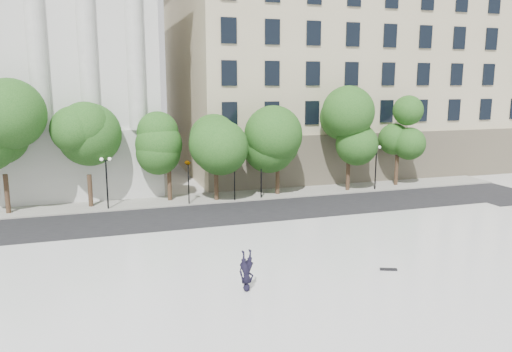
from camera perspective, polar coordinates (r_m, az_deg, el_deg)
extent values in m
plane|color=beige|center=(21.18, 4.94, -17.25)|extent=(160.00, 160.00, 0.00)
cube|color=silver|center=(23.59, 2.06, -13.56)|extent=(44.00, 22.00, 0.45)
cube|color=black|center=(37.32, -5.79, -4.77)|extent=(60.00, 8.00, 0.02)
cube|color=#9F9D92|center=(43.01, -7.46, -2.66)|extent=(60.00, 4.00, 0.12)
cube|color=#C0B593|center=(62.52, 8.34, 11.10)|extent=(36.00, 26.00, 21.00)
cylinder|color=black|center=(40.94, -7.71, -0.92)|extent=(0.10, 0.10, 3.50)
imported|color=black|center=(40.57, -7.79, 2.04)|extent=(1.18, 1.93, 0.78)
cylinder|color=black|center=(41.77, -2.47, -0.61)|extent=(0.10, 0.10, 3.50)
imported|color=black|center=(41.40, -2.49, 2.28)|extent=(0.56, 1.88, 0.75)
imported|color=black|center=(23.48, -1.07, -12.37)|extent=(0.93, 2.02, 0.53)
cube|color=black|center=(26.80, 14.91, -10.27)|extent=(0.88, 0.53, 0.09)
cylinder|color=#382619|center=(42.18, -26.57, -1.90)|extent=(0.36, 0.36, 3.11)
sphere|color=#134313|center=(41.55, -27.05, 3.79)|extent=(4.35, 4.35, 4.35)
cylinder|color=#382619|center=(41.95, -18.42, -1.66)|extent=(0.36, 0.36, 2.70)
sphere|color=#134313|center=(41.36, -18.71, 3.30)|extent=(4.28, 4.28, 4.28)
cylinder|color=#382619|center=(42.50, -9.85, -1.04)|extent=(0.36, 0.36, 2.79)
sphere|color=#134313|center=(41.91, -10.02, 4.04)|extent=(3.44, 3.44, 3.44)
cylinder|color=#382619|center=(42.16, -4.55, -1.17)|extent=(0.36, 0.36, 2.57)
sphere|color=#134313|center=(41.59, -4.62, 3.55)|extent=(3.84, 3.84, 3.84)
cylinder|color=#382619|center=(44.33, 2.48, -0.68)|extent=(0.36, 0.36, 2.39)
sphere|color=#134313|center=(43.81, 2.51, 3.47)|extent=(4.28, 4.28, 4.28)
cylinder|color=#382619|center=(46.65, 10.46, 0.02)|extent=(0.36, 0.36, 2.87)
sphere|color=#134313|center=(46.10, 10.63, 4.80)|extent=(4.06, 4.06, 4.06)
cylinder|color=#382619|center=(50.09, 15.75, 0.60)|extent=(0.36, 0.36, 3.00)
sphere|color=#134313|center=(49.57, 15.99, 5.23)|extent=(3.46, 3.46, 3.46)
cylinder|color=black|center=(40.61, -16.66, -1.04)|extent=(0.12, 0.12, 3.96)
cube|color=black|center=(40.27, -16.81, 1.72)|extent=(0.60, 0.06, 0.06)
sphere|color=white|center=(40.25, -17.24, 1.83)|extent=(0.28, 0.28, 0.28)
sphere|color=white|center=(40.26, -16.39, 1.88)|extent=(0.28, 0.28, 0.28)
cylinder|color=black|center=(42.68, 0.60, 0.14)|extent=(0.12, 0.12, 4.22)
cube|color=black|center=(42.34, 0.61, 2.95)|extent=(0.60, 0.06, 0.06)
sphere|color=white|center=(42.24, 0.22, 3.06)|extent=(0.28, 0.28, 0.28)
sphere|color=white|center=(42.42, 0.99, 3.10)|extent=(0.28, 0.28, 0.28)
cylinder|color=black|center=(47.36, 13.52, 0.72)|extent=(0.12, 0.12, 3.94)
cube|color=black|center=(47.07, 13.62, 3.08)|extent=(0.60, 0.06, 0.06)
sphere|color=white|center=(46.90, 13.31, 3.19)|extent=(0.28, 0.28, 0.28)
sphere|color=white|center=(47.21, 13.94, 3.21)|extent=(0.28, 0.28, 0.28)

